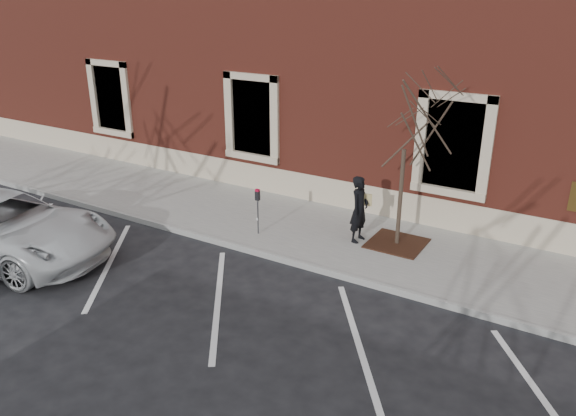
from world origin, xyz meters
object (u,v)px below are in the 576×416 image
Objects in this scene: parking_meter at (258,203)px; sapling at (406,121)px; man at (359,209)px; white_truck at (1,227)px.

sapling is at bearing 18.51° from parking_meter.
white_truck is (-6.95, -4.92, -0.22)m from man.
white_truck reaches higher than parking_meter.
man is 0.30× the size of white_truck.
man reaches higher than white_truck.
parking_meter is 4.14m from sapling.
white_truck is (-4.60, -3.98, -0.22)m from parking_meter.
man is at bearing -64.88° from white_truck.
sapling is (0.90, 0.30, 2.22)m from man.
sapling is at bearing -67.10° from man.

